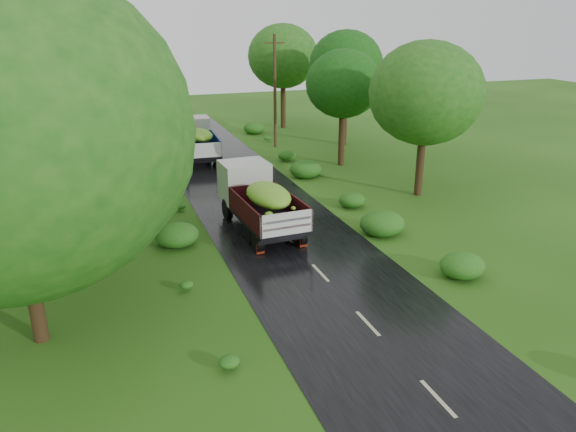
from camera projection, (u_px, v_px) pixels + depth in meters
name	position (u px, v px, depth m)	size (l,w,h in m)	color
ground	(438.00, 399.00, 14.68)	(120.00, 120.00, 0.00)	#214B10
road	(354.00, 309.00, 19.11)	(6.50, 80.00, 0.02)	black
road_lines	(342.00, 296.00, 19.99)	(0.12, 69.60, 0.00)	#BFB78C
truck_near	(258.00, 197.00, 25.84)	(2.61, 6.58, 2.72)	black
truck_far	(197.00, 138.00, 38.28)	(2.55, 6.31, 2.60)	black
utility_pole	(275.00, 90.00, 41.00)	(1.42, 0.36, 8.13)	#382616
trees_left	(24.00, 72.00, 27.52)	(6.81, 34.46, 9.58)	black
trees_right	(341.00, 72.00, 38.52)	(6.00, 24.44, 7.64)	black
shrubs	(273.00, 215.00, 26.97)	(11.90, 44.00, 0.70)	#1F5514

